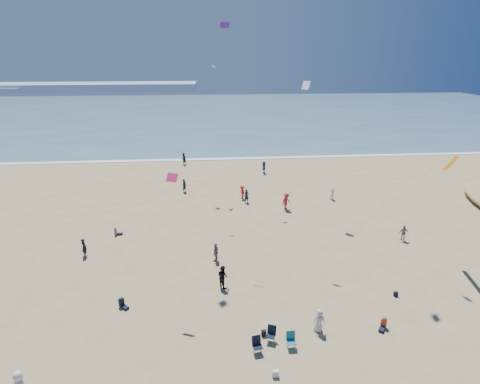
{
  "coord_description": "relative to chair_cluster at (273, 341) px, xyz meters",
  "views": [
    {
      "loc": [
        0.14,
        -13.68,
        16.12
      ],
      "look_at": [
        2.0,
        8.0,
        8.03
      ],
      "focal_mm": 28.0,
      "sensor_mm": 36.0,
      "label": 1
    }
  ],
  "objects": [
    {
      "name": "black_backpack",
      "position": [
        -0.4,
        1.01,
        -0.31
      ],
      "size": [
        0.3,
        0.22,
        0.38
      ],
      "primitive_type": "cube",
      "color": "black",
      "rests_on": "ground"
    },
    {
      "name": "surf_line",
      "position": [
        -3.54,
        41.61,
        -0.46
      ],
      "size": [
        220.0,
        1.2,
        0.08
      ],
      "primitive_type": "cube",
      "color": "white",
      "rests_on": "ground"
    },
    {
      "name": "chair_cluster",
      "position": [
        0.0,
        0.0,
        0.0
      ],
      "size": [
        2.66,
        1.54,
        1.0
      ],
      "color": "black",
      "rests_on": "ground"
    },
    {
      "name": "ocean",
      "position": [
        -3.54,
        91.61,
        -0.47
      ],
      "size": [
        220.0,
        100.0,
        0.06
      ],
      "primitive_type": "cube",
      "color": "#476B84",
      "rests_on": "ground"
    },
    {
      "name": "kites_aloft",
      "position": [
        8.23,
        8.21,
        14.62
      ],
      "size": [
        43.24,
        45.18,
        25.02
      ],
      "color": "green",
      "rests_on": "ground"
    },
    {
      "name": "seated_group",
      "position": [
        -2.75,
        0.72,
        -0.08
      ],
      "size": [
        20.47,
        27.99,
        0.84
      ],
      "color": "silver",
      "rests_on": "ground"
    },
    {
      "name": "navy_bag",
      "position": [
        9.47,
        4.14,
        -0.33
      ],
      "size": [
        0.28,
        0.18,
        0.34
      ],
      "primitive_type": "cube",
      "color": "black",
      "rests_on": "ground"
    },
    {
      "name": "headland_far",
      "position": [
        -63.54,
        166.61,
        1.1
      ],
      "size": [
        110.0,
        20.0,
        3.2
      ],
      "primitive_type": "cube",
      "color": "#7A8EA8",
      "rests_on": "ground"
    },
    {
      "name": "white_tote",
      "position": [
        -0.24,
        -2.08,
        -0.3
      ],
      "size": [
        0.35,
        0.2,
        0.4
      ],
      "primitive_type": "cube",
      "color": "silver",
      "rests_on": "ground"
    },
    {
      "name": "standing_flyers",
      "position": [
        1.57,
        16.07,
        0.33
      ],
      "size": [
        32.46,
        50.91,
        1.86
      ],
      "color": "#384E9C",
      "rests_on": "ground"
    }
  ]
}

